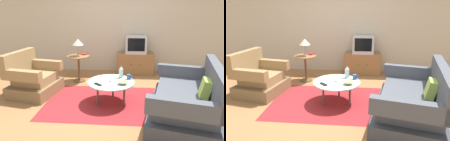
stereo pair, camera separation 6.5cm
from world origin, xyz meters
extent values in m
plane|color=olive|center=(0.00, 0.00, 0.00)|extent=(16.00, 16.00, 0.00)
cube|color=#BCB29E|center=(0.00, 2.27, 1.35)|extent=(9.00, 0.12, 2.70)
cube|color=maroon|center=(0.03, 0.19, 0.00)|extent=(2.43, 1.55, 0.00)
cube|color=brown|center=(-1.54, 0.49, 0.12)|extent=(0.96, 1.05, 0.24)
cube|color=#93754C|center=(-1.54, 0.49, 0.33)|extent=(0.77, 0.75, 0.18)
cube|color=#93754C|center=(-1.87, 0.55, 0.65)|extent=(0.31, 0.93, 0.45)
cube|color=#93754C|center=(-1.61, 0.11, 0.52)|extent=(0.81, 0.28, 0.20)
cube|color=#93754C|center=(-1.47, 0.88, 0.52)|extent=(0.81, 0.28, 0.20)
cube|color=#3E424B|center=(1.22, -0.23, 0.12)|extent=(1.36, 1.90, 0.24)
cube|color=#4C515B|center=(1.22, -0.23, 0.33)|extent=(1.16, 1.60, 0.18)
cube|color=#4C515B|center=(1.63, -0.33, 0.65)|extent=(0.54, 1.70, 0.47)
cube|color=#4C515B|center=(1.40, 0.54, 0.53)|extent=(0.99, 0.37, 0.23)
cube|color=#4C515B|center=(1.03, -1.00, 0.53)|extent=(0.99, 0.37, 0.23)
cube|color=#A3C651|center=(1.48, -0.36, 0.56)|extent=(0.23, 0.30, 0.29)
cylinder|color=#B2C6C1|center=(0.03, 0.19, 0.41)|extent=(0.86, 0.86, 0.02)
cylinder|color=#4C4742|center=(0.05, 0.46, 0.20)|extent=(0.04, 0.04, 0.40)
cylinder|color=#4C4742|center=(-0.20, 0.06, 0.20)|extent=(0.04, 0.04, 0.40)
cylinder|color=#4C4742|center=(0.27, 0.09, 0.20)|extent=(0.04, 0.04, 0.40)
cylinder|color=olive|center=(-0.83, 1.30, 0.61)|extent=(0.51, 0.51, 0.02)
cylinder|color=brown|center=(-0.83, 1.30, 0.30)|extent=(0.05, 0.05, 0.60)
cylinder|color=brown|center=(-0.83, 1.30, 0.01)|extent=(0.28, 0.28, 0.02)
cube|color=olive|center=(0.53, 1.97, 0.28)|extent=(0.93, 0.41, 0.57)
sphere|color=black|center=(0.42, 1.75, 0.31)|extent=(0.02, 0.02, 0.02)
sphere|color=black|center=(0.65, 1.75, 0.31)|extent=(0.02, 0.02, 0.02)
cube|color=#B7B7BC|center=(0.53, 1.97, 0.79)|extent=(0.53, 0.41, 0.45)
cube|color=black|center=(0.53, 1.76, 0.82)|extent=(0.43, 0.01, 0.32)
cylinder|color=#9E937A|center=(-0.82, 1.29, 0.63)|extent=(0.13, 0.13, 0.02)
cylinder|color=#9E937A|center=(-0.82, 1.29, 0.76)|extent=(0.02, 0.02, 0.24)
cone|color=beige|center=(-0.82, 1.29, 0.95)|extent=(0.25, 0.25, 0.14)
cylinder|color=silver|center=(0.20, 0.42, 0.50)|extent=(0.08, 0.08, 0.17)
cone|color=silver|center=(0.20, 0.42, 0.62)|extent=(0.07, 0.07, 0.06)
cylinder|color=#335184|center=(0.35, 0.34, 0.47)|extent=(0.08, 0.08, 0.09)
torus|color=#335184|center=(0.40, 0.34, 0.47)|extent=(0.06, 0.01, 0.06)
cone|color=tan|center=(0.25, 0.07, 0.44)|extent=(0.17, 0.17, 0.05)
cube|color=black|center=(-0.19, 0.01, 0.43)|extent=(0.14, 0.14, 0.02)
cube|color=#B2B2B7|center=(0.04, 0.22, 0.43)|extent=(0.10, 0.15, 0.02)
cube|color=maroon|center=(-0.75, 1.48, 0.63)|extent=(0.26, 0.22, 0.02)
camera|label=1|loc=(0.30, -3.24, 1.71)|focal=32.44mm
camera|label=2|loc=(0.37, -3.24, 1.71)|focal=32.44mm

